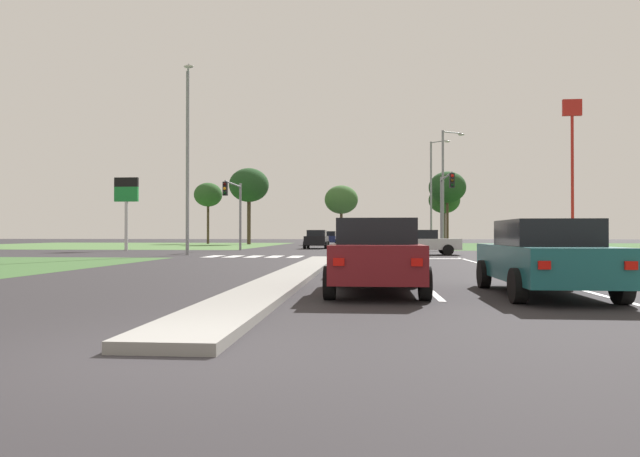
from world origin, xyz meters
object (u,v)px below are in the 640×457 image
(treeline_second, at_px, (249,185))
(car_white_fourth, at_px, (375,247))
(car_maroon_fifth, at_px, (376,255))
(treeline_fourth, at_px, (444,200))
(car_silver_sixth, at_px, (421,242))
(street_lamp_fourth, at_px, (432,189))
(car_teal_near, at_px, (544,257))
(car_black_second, at_px, (317,239))
(fuel_price_totem, at_px, (126,197))
(treeline_near, at_px, (208,195))
(street_lamp_third, at_px, (445,183))
(treeline_third, at_px, (341,200))
(car_navy_seventh, at_px, (328,238))
(car_grey_third, at_px, (539,241))
(traffic_signal_far_right, at_px, (445,197))
(fastfood_pole_sign, at_px, (572,142))
(treeline_fifth, at_px, (447,187))
(street_lamp_second, at_px, (188,154))
(traffic_signal_far_left, at_px, (235,202))

(treeline_second, bearing_deg, car_white_fourth, -73.38)
(car_maroon_fifth, bearing_deg, treeline_fourth, 80.94)
(car_silver_sixth, distance_m, street_lamp_fourth, 23.44)
(car_teal_near, relative_size, car_black_second, 1.05)
(fuel_price_totem, xyz_separation_m, treeline_near, (-2.34, 29.50, 2.24))
(street_lamp_third, relative_size, treeline_third, 1.42)
(car_teal_near, height_order, street_lamp_fourth, street_lamp_fourth)
(car_navy_seventh, relative_size, fuel_price_totem, 0.83)
(car_white_fourth, distance_m, street_lamp_fourth, 39.46)
(street_lamp_third, bearing_deg, car_black_second, -179.59)
(street_lamp_fourth, xyz_separation_m, treeline_third, (-9.57, 9.76, -0.49))
(treeline_second, bearing_deg, treeline_fourth, 10.55)
(car_black_second, relative_size, car_grey_third, 0.98)
(car_black_second, distance_m, traffic_signal_far_right, 12.86)
(treeline_third, bearing_deg, street_lamp_fourth, -45.58)
(car_silver_sixth, height_order, car_navy_seventh, car_navy_seventh)
(fuel_price_totem, distance_m, treeline_third, 29.92)
(car_white_fourth, relative_size, car_silver_sixth, 0.98)
(traffic_signal_far_right, bearing_deg, car_grey_third, -35.01)
(street_lamp_third, bearing_deg, traffic_signal_far_right, -97.43)
(treeline_third, bearing_deg, treeline_near, 168.32)
(car_grey_third, height_order, treeline_second, treeline_second)
(fastfood_pole_sign, height_order, treeline_second, fastfood_pole_sign)
(car_maroon_fifth, height_order, treeline_fourth, treeline_fourth)
(car_black_second, bearing_deg, treeline_second, -61.99)
(fastfood_pole_sign, distance_m, treeline_fifth, 15.72)
(car_black_second, distance_m, fastfood_pole_sign, 27.05)
(car_teal_near, relative_size, car_silver_sixth, 1.00)
(car_white_fourth, bearing_deg, fuel_price_totem, 128.98)
(street_lamp_second, bearing_deg, car_grey_third, 11.53)
(street_lamp_third, distance_m, treeline_near, 34.62)
(car_grey_third, height_order, car_silver_sixth, car_grey_third)
(street_lamp_second, distance_m, fastfood_pole_sign, 38.71)
(car_navy_seventh, relative_size, treeline_fifth, 0.53)
(treeline_third, distance_m, treeline_fourth, 13.50)
(treeline_fifth, bearing_deg, street_lamp_fourth, -105.52)
(street_lamp_third, bearing_deg, treeline_second, 138.20)
(traffic_signal_far_left, bearing_deg, car_grey_third, -10.84)
(car_black_second, distance_m, car_navy_seventh, 15.05)
(car_maroon_fifth, bearing_deg, treeline_near, 109.48)
(car_maroon_fifth, xyz_separation_m, traffic_signal_far_right, (5.30, 28.15, 3.05))
(treeline_second, relative_size, treeline_third, 1.31)
(treeline_near, relative_size, treeline_fourth, 1.09)
(traffic_signal_far_left, height_order, treeline_second, treeline_second)
(car_grey_third, distance_m, treeline_fifth, 31.41)
(treeline_second, relative_size, treeline_fifth, 1.06)
(car_maroon_fifth, height_order, car_navy_seventh, same)
(street_lamp_third, relative_size, treeline_fourth, 1.40)
(treeline_second, bearing_deg, car_grey_third, -50.19)
(car_navy_seventh, bearing_deg, car_black_second, 90.16)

